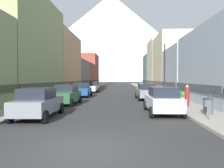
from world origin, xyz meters
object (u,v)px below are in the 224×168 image
at_px(potted_plant_0, 178,95).
at_px(potted_plant_1, 183,96).
at_px(car_left_2, 82,90).
at_px(car_right_0, 162,100).
at_px(car_right_1, 146,91).
at_px(car_left_3, 91,87).
at_px(parking_meter_near, 209,103).
at_px(streetlamp_right, 165,62).
at_px(pedestrian_2, 74,88).
at_px(car_left_1, 66,95).
at_px(trash_bin_right, 208,106).
at_px(pedestrian_0, 187,96).
at_px(car_left_0, 39,103).
at_px(pedestrian_1, 68,89).

relative_size(potted_plant_0, potted_plant_1, 0.89).
relative_size(car_left_2, potted_plant_0, 5.34).
bearing_deg(car_right_0, car_right_1, 89.99).
bearing_deg(potted_plant_1, car_left_3, 127.92).
bearing_deg(potted_plant_0, parking_meter_near, -96.55).
bearing_deg(car_right_1, streetlamp_right, -54.90).
bearing_deg(car_right_1, pedestrian_2, 139.08).
distance_m(car_right_1, parking_meter_near, 12.03).
bearing_deg(car_left_1, trash_bin_right, -28.20).
distance_m(pedestrian_0, streetlamp_right, 5.33).
bearing_deg(car_left_3, car_left_2, -89.98).
bearing_deg(car_right_1, potted_plant_1, -42.39).
bearing_deg(potted_plant_0, car_left_0, -137.18).
xyz_separation_m(car_left_3, car_right_1, (7.60, -10.94, 0.00)).
distance_m(car_right_1, pedestrian_1, 11.30).
bearing_deg(car_left_2, trash_bin_right, -52.43).
relative_size(potted_plant_0, pedestrian_2, 0.51).
relative_size(trash_bin_right, pedestrian_1, 0.62).
xyz_separation_m(car_right_1, parking_meter_near, (1.95, -11.87, 0.11)).
bearing_deg(car_right_1, pedestrian_1, 152.85).
height_order(trash_bin_right, pedestrian_1, pedestrian_1).
bearing_deg(parking_meter_near, potted_plant_0, 83.45).
xyz_separation_m(pedestrian_0, pedestrian_2, (-12.50, 15.18, -0.01)).
xyz_separation_m(parking_meter_near, pedestrian_0, (0.50, 5.40, -0.10)).
bearing_deg(pedestrian_1, streetlamp_right, -32.39).
bearing_deg(car_left_1, potted_plant_1, 9.77).
distance_m(trash_bin_right, pedestrian_0, 3.77).
relative_size(car_right_1, pedestrian_1, 2.80).
bearing_deg(car_right_1, car_right_0, -90.01).
height_order(car_left_3, streetlamp_right, streetlamp_right).
bearing_deg(pedestrian_2, trash_bin_right, -56.36).
xyz_separation_m(potted_plant_1, pedestrian_0, (-0.75, -3.55, 0.29)).
distance_m(pedestrian_1, streetlamp_right, 14.08).
bearing_deg(car_left_3, parking_meter_near, -67.28).
distance_m(car_left_3, potted_plant_0, 16.09).
bearing_deg(car_left_2, potted_plant_0, -20.09).
height_order(car_left_0, car_left_2, same).
height_order(car_right_0, pedestrian_1, car_right_0).
height_order(car_right_0, potted_plant_1, car_right_0).
relative_size(car_left_0, potted_plant_0, 5.33).
height_order(car_left_0, pedestrian_2, pedestrian_2).
bearing_deg(streetlamp_right, pedestrian_2, 136.74).
bearing_deg(potted_plant_0, trash_bin_right, -94.02).
bearing_deg(potted_plant_1, pedestrian_0, -101.94).
bearing_deg(streetlamp_right, car_left_0, -136.18).
bearing_deg(car_right_0, car_left_0, -166.99).
xyz_separation_m(car_left_3, pedestrian_0, (10.05, -17.41, 0.02)).
height_order(car_left_3, trash_bin_right, car_left_3).
relative_size(car_right_0, pedestrian_0, 2.65).
bearing_deg(car_left_0, pedestrian_0, 24.20).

